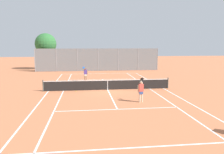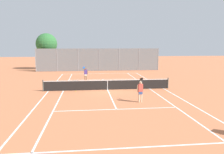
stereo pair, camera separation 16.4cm
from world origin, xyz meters
The scene contains 9 objects.
ground_plane centered at (0.00, 0.00, 0.00)m, with size 120.00×120.00×0.00m, color #C67047.
court_line_markings centered at (0.00, 0.00, 0.00)m, with size 11.10×23.90×0.01m.
tennis_net centered at (0.00, 0.00, 0.51)m, with size 12.00×0.10×1.07m.
player_near_side centered at (2.00, -4.79, 0.93)m, with size 0.61×0.78×1.77m.
player_far_left centered at (-2.09, 5.26, 0.93)m, with size 0.60×0.79×1.77m.
loose_tennis_ball_0 centered at (5.10, -1.74, 0.03)m, with size 0.07×0.07×0.07m, color #D1DB33.
loose_tennis_ball_1 centered at (-2.97, -0.46, 0.03)m, with size 0.07×0.07×0.07m, color #D1DB33.
back_fence centered at (0.00, 15.38, 1.84)m, with size 20.11×0.08×3.67m.
tree_behind_left centered at (-8.86, 18.60, 4.33)m, with size 3.60×3.60×6.21m.
Camera 2 is at (-1.88, -20.29, 4.24)m, focal length 35.00 mm.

